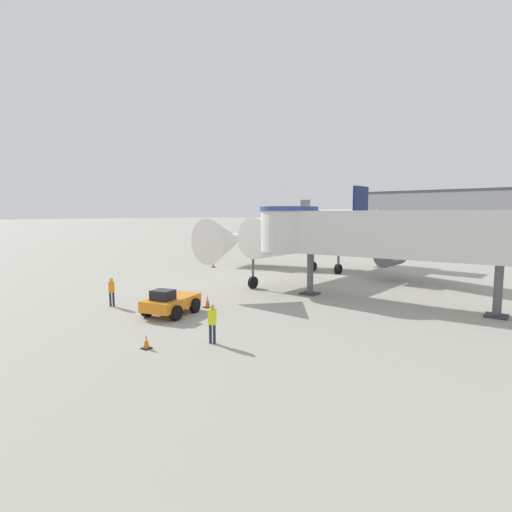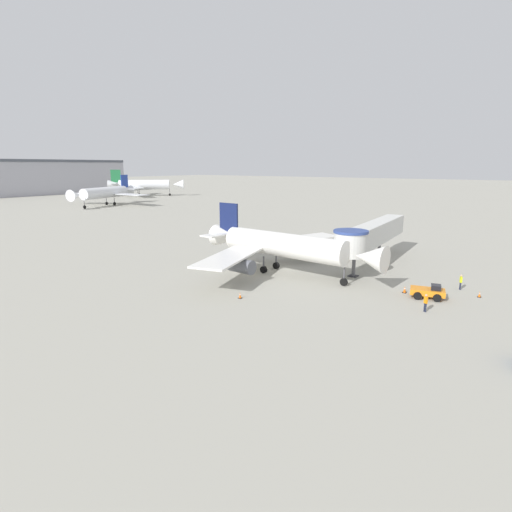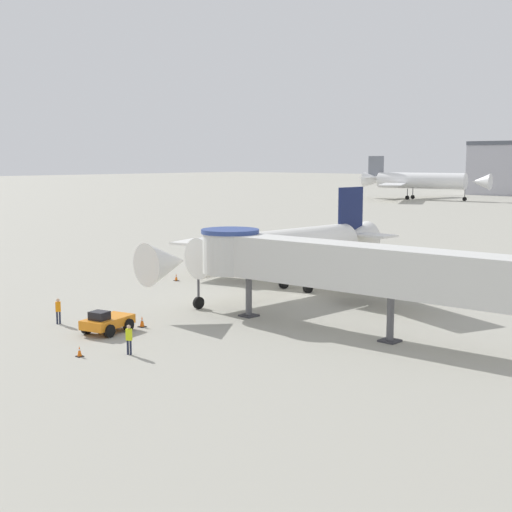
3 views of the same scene
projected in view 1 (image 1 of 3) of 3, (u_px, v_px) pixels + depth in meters
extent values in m
plane|color=#9E9B8E|center=(335.00, 275.00, 36.06)|extent=(800.00, 800.00, 0.00)
cylinder|color=white|center=(314.00, 234.00, 35.70)|extent=(3.82, 17.11, 3.04)
cone|color=white|center=(225.00, 241.00, 27.01)|extent=(3.19, 3.48, 3.04)
cone|color=white|center=(361.00, 231.00, 43.00)|extent=(3.25, 4.70, 3.04)
cube|color=white|center=(265.00, 236.00, 42.38)|extent=(12.66, 7.03, 0.22)
cube|color=white|center=(408.00, 242.00, 32.77)|extent=(12.67, 7.97, 0.22)
cube|color=#141E4C|center=(361.00, 205.00, 42.54)|extent=(0.39, 3.24, 3.96)
cube|color=white|center=(362.00, 226.00, 43.12)|extent=(8.28, 2.64, 0.18)
cylinder|color=#565960|center=(266.00, 247.00, 41.11)|extent=(1.82, 3.31, 1.67)
cylinder|color=#565960|center=(391.00, 256.00, 32.73)|extent=(1.82, 3.31, 1.67)
cylinder|color=#4C4C51|center=(253.00, 271.00, 29.52)|extent=(0.18, 0.18, 1.75)
cylinder|color=black|center=(253.00, 283.00, 29.61)|extent=(0.30, 0.91, 0.90)
cylinder|color=#4C4C51|center=(313.00, 258.00, 38.45)|extent=(0.22, 0.22, 1.75)
cylinder|color=black|center=(313.00, 267.00, 38.54)|extent=(0.44, 0.92, 0.90)
cylinder|color=#4C4C51|center=(338.00, 260.00, 36.71)|extent=(0.22, 0.22, 1.75)
cylinder|color=black|center=(338.00, 269.00, 36.80)|extent=(0.44, 0.92, 0.90)
cube|color=silver|center=(457.00, 236.00, 22.20)|extent=(21.42, 4.00, 2.80)
cylinder|color=silver|center=(289.00, 231.00, 28.03)|extent=(3.90, 3.90, 2.80)
cylinder|color=navy|center=(289.00, 209.00, 27.87)|extent=(4.10, 4.10, 0.30)
cylinder|color=#56565B|center=(310.00, 273.00, 27.40)|extent=(0.44, 0.44, 2.93)
cube|color=#333338|center=(310.00, 293.00, 27.55)|extent=(1.10, 1.10, 0.12)
cylinder|color=#56565B|center=(498.00, 290.00, 21.33)|extent=(0.44, 0.44, 2.93)
cube|color=#333338|center=(496.00, 316.00, 21.48)|extent=(1.10, 1.10, 0.12)
cube|color=orange|center=(171.00, 302.00, 21.94)|extent=(2.58, 3.70, 0.58)
cube|color=black|center=(163.00, 295.00, 21.19)|extent=(1.28, 1.18, 0.52)
cylinder|color=black|center=(147.00, 309.00, 21.49)|extent=(0.48, 0.85, 0.80)
cylinder|color=black|center=(176.00, 313.00, 20.77)|extent=(0.48, 0.85, 0.80)
cylinder|color=black|center=(168.00, 302.00, 23.18)|extent=(0.48, 0.85, 0.80)
cylinder|color=black|center=(195.00, 305.00, 22.46)|extent=(0.48, 0.85, 0.80)
cube|color=black|center=(208.00, 307.00, 23.68)|extent=(0.44, 0.44, 0.04)
cone|color=orange|center=(207.00, 301.00, 23.64)|extent=(0.30, 0.30, 0.69)
cylinder|color=white|center=(207.00, 300.00, 23.63)|extent=(0.17, 0.17, 0.08)
cube|color=black|center=(146.00, 348.00, 16.46)|extent=(0.37, 0.37, 0.04)
cone|color=orange|center=(146.00, 341.00, 16.42)|extent=(0.25, 0.25, 0.57)
cylinder|color=white|center=(146.00, 339.00, 16.42)|extent=(0.14, 0.14, 0.07)
cube|color=black|center=(213.00, 267.00, 41.37)|extent=(0.38, 0.38, 0.04)
cone|color=orange|center=(213.00, 264.00, 41.33)|extent=(0.26, 0.26, 0.59)
cylinder|color=white|center=(213.00, 263.00, 41.32)|extent=(0.14, 0.14, 0.07)
cylinder|color=#1E2338|center=(214.00, 334.00, 17.07)|extent=(0.12, 0.12, 0.83)
cylinder|color=#1E2338|center=(210.00, 334.00, 17.10)|extent=(0.12, 0.12, 0.83)
cube|color=#D1E019|center=(212.00, 317.00, 17.00)|extent=(0.38, 0.32, 0.66)
sphere|color=tan|center=(212.00, 307.00, 16.96)|extent=(0.23, 0.23, 0.23)
cylinder|color=#1E2338|center=(110.00, 300.00, 23.89)|extent=(0.12, 0.12, 0.84)
cylinder|color=#1E2338|center=(113.00, 299.00, 23.94)|extent=(0.12, 0.12, 0.84)
cube|color=orange|center=(111.00, 287.00, 23.84)|extent=(0.35, 0.38, 0.67)
sphere|color=tan|center=(111.00, 280.00, 23.79)|extent=(0.23, 0.23, 0.23)
cylinder|color=white|center=(334.00, 214.00, 174.30)|extent=(24.64, 7.99, 4.27)
cone|color=white|center=(371.00, 215.00, 166.66)|extent=(5.31, 4.95, 4.27)
cone|color=white|center=(305.00, 214.00, 180.72)|extent=(7.00, 5.22, 4.27)
cube|color=white|center=(318.00, 216.00, 166.41)|extent=(13.05, 18.31, 0.22)
cube|color=white|center=(334.00, 216.00, 185.62)|extent=(8.37, 18.33, 0.22)
cube|color=slate|center=(305.00, 206.00, 180.17)|extent=(4.58, 0.95, 5.55)
cube|color=white|center=(304.00, 213.00, 180.80)|extent=(5.05, 12.36, 0.18)
cylinder|color=#4C4C51|center=(361.00, 222.00, 168.99)|extent=(0.18, 0.18, 2.46)
cylinder|color=black|center=(361.00, 225.00, 169.12)|extent=(1.13, 0.43, 1.10)
cylinder|color=#4C4C51|center=(326.00, 222.00, 174.40)|extent=(0.22, 0.22, 2.46)
cylinder|color=black|center=(325.00, 225.00, 174.53)|extent=(1.15, 0.57, 1.10)
cylinder|color=#4C4C51|center=(328.00, 222.00, 177.77)|extent=(0.22, 0.22, 2.46)
cylinder|color=black|center=(328.00, 225.00, 177.90)|extent=(1.15, 0.57, 1.10)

